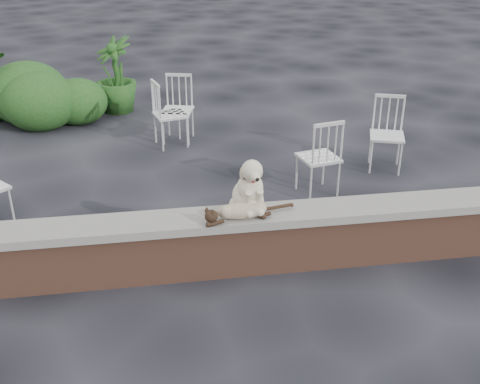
{
  "coord_description": "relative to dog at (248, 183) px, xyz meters",
  "views": [
    {
      "loc": [
        -0.59,
        -4.49,
        3.01
      ],
      "look_at": [
        0.15,
        0.2,
        0.7
      ],
      "focal_mm": 43.12,
      "sensor_mm": 36.0,
      "label": 1
    }
  ],
  "objects": [
    {
      "name": "potted_plant_b",
      "position": [
        -1.36,
        4.94,
        -0.23
      ],
      "size": [
        0.96,
        0.96,
        1.23
      ],
      "primitive_type": "imported",
      "rotation": [
        0.0,
        0.0,
        -0.95
      ],
      "color": "#14491C",
      "rests_on": "ground"
    },
    {
      "name": "capstone",
      "position": [
        -0.2,
        -0.07,
        -0.31
      ],
      "size": [
        6.2,
        0.4,
        0.08
      ],
      "primitive_type": "cube",
      "color": "slate",
      "rests_on": "brick_wall"
    },
    {
      "name": "chair_b",
      "position": [
        -0.44,
        3.41,
        -0.38
      ],
      "size": [
        0.69,
        0.69,
        0.94
      ],
      "primitive_type": null,
      "rotation": [
        0.0,
        0.0,
        -0.26
      ],
      "color": "white",
      "rests_on": "ground"
    },
    {
      "name": "chair_c",
      "position": [
        1.07,
        1.39,
        -0.38
      ],
      "size": [
        0.67,
        0.67,
        0.94
      ],
      "primitive_type": null,
      "rotation": [
        0.0,
        0.0,
        3.36
      ],
      "color": "white",
      "rests_on": "ground"
    },
    {
      "name": "cat",
      "position": [
        -0.08,
        -0.15,
        -0.18
      ],
      "size": [
        1.03,
        0.38,
        0.17
      ],
      "primitive_type": null,
      "rotation": [
        0.0,
        0.0,
        0.15
      ],
      "color": "tan",
      "rests_on": "capstone"
    },
    {
      "name": "shrubbery",
      "position": [
        -2.5,
        4.51,
        -0.44
      ],
      "size": [
        1.87,
        1.46,
        1.0
      ],
      "color": "#14491C",
      "rests_on": "ground"
    },
    {
      "name": "brick_wall",
      "position": [
        -0.2,
        -0.07,
        -0.6
      ],
      "size": [
        6.0,
        0.3,
        0.5
      ],
      "primitive_type": "cube",
      "color": "brown",
      "rests_on": "ground"
    },
    {
      "name": "ground",
      "position": [
        -0.2,
        -0.07,
        -0.85
      ],
      "size": [
        60.0,
        60.0,
        0.0
      ],
      "primitive_type": "plane",
      "color": "black",
      "rests_on": "ground"
    },
    {
      "name": "dog",
      "position": [
        0.0,
        0.0,
        0.0
      ],
      "size": [
        0.42,
        0.51,
        0.54
      ],
      "primitive_type": null,
      "rotation": [
        0.0,
        0.0,
        0.15
      ],
      "color": "beige",
      "rests_on": "capstone"
    },
    {
      "name": "chair_d",
      "position": [
        2.13,
        1.95,
        -0.38
      ],
      "size": [
        0.71,
        0.71,
        0.94
      ],
      "primitive_type": null,
      "rotation": [
        0.0,
        0.0,
        -0.34
      ],
      "color": "white",
      "rests_on": "ground"
    },
    {
      "name": "chair_e",
      "position": [
        -0.55,
        3.23,
        -0.38
      ],
      "size": [
        0.68,
        0.68,
        0.94
      ],
      "primitive_type": null,
      "rotation": [
        0.0,
        0.0,
        1.83
      ],
      "color": "white",
      "rests_on": "ground"
    }
  ]
}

